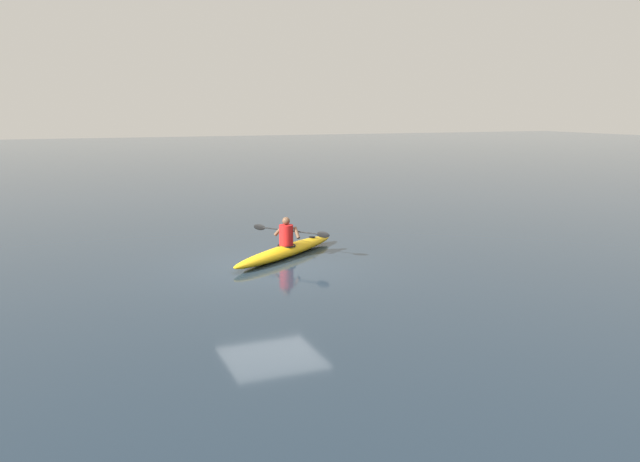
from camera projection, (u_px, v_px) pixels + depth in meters
name	position (u px, v px, depth m)	size (l,w,h in m)	color
ground_plane	(271.00, 266.00, 16.17)	(160.00, 160.00, 0.00)	#1E2D3D
kayak	(286.00, 251.00, 17.18)	(3.95, 3.13, 0.32)	#EAB214
kayaker	(287.00, 233.00, 17.12)	(1.52, 2.03, 0.77)	red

